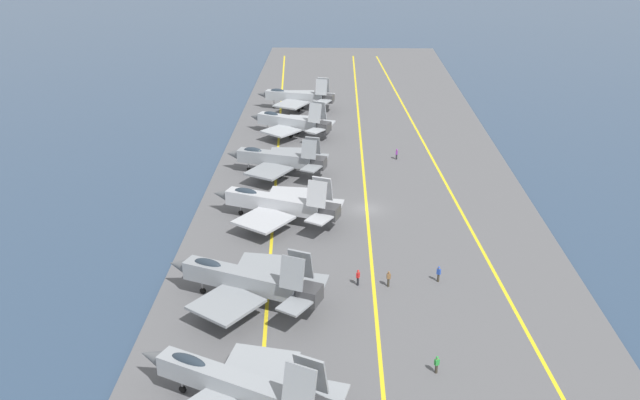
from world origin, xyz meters
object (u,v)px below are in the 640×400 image
crew_purple_vest (397,154)px  crew_green_vest (437,364)px  crew_blue_vest (439,273)px  parked_jet_sixth (296,96)px  parked_jet_nearest (237,385)px  crew_brown_vest (389,278)px  parked_jet_fifth (290,122)px  parked_jet_third (276,203)px  parked_jet_second (244,280)px  crew_red_vest (358,277)px  parked_jet_fourth (277,159)px

crew_purple_vest → crew_green_vest: bearing=179.3°
crew_blue_vest → parked_jet_sixth: bearing=16.2°
parked_jet_nearest → crew_brown_vest: size_ratio=9.67×
parked_jet_sixth → crew_green_vest: bearing=-168.3°
parked_jet_fifth → crew_blue_vest: 51.28m
parked_jet_nearest → parked_jet_third: parked_jet_nearest is taller
parked_jet_second → crew_red_vest: parked_jet_second is taller
parked_jet_second → parked_jet_sixth: parked_jet_second is taller
parked_jet_third → crew_blue_vest: bearing=-128.1°
crew_green_vest → crew_blue_vest: crew_blue_vest is taller
parked_jet_fourth → parked_jet_sixth: bearing=-1.4°
parked_jet_fourth → parked_jet_sixth: parked_jet_sixth is taller
crew_red_vest → crew_blue_vest: bearing=-83.4°
parked_jet_fifth → parked_jet_third: bearing=-179.1°
parked_jet_third → crew_red_vest: bearing=-147.4°
parked_jet_sixth → crew_brown_vest: (-64.15, -13.10, -1.64)m
parked_jet_second → crew_purple_vest: size_ratio=9.68×
parked_jet_third → crew_green_vest: 33.07m
parked_jet_second → parked_jet_third: 18.85m
parked_jet_second → crew_green_vest: size_ratio=9.86×
crew_brown_vest → crew_green_vest: 14.14m
parked_jet_nearest → crew_purple_vest: (56.64, -16.50, -1.65)m
crew_purple_vest → crew_red_vest: (-37.45, 6.83, 0.05)m
crew_purple_vest → crew_brown_vest: size_ratio=0.95×
parked_jet_nearest → crew_red_vest: parked_jet_nearest is taller
parked_jet_sixth → crew_blue_vest: (-63.01, -18.33, -1.65)m
parked_jet_nearest → parked_jet_second: 15.51m
crew_brown_vest → parked_jet_fourth: bearing=24.3°
parked_jet_fifth → crew_red_vest: size_ratio=8.46×
parked_jet_second → crew_red_vest: (3.74, -11.08, -1.69)m
parked_jet_fifth → crew_red_vest: bearing=-168.2°
parked_jet_nearest → crew_red_vest: size_ratio=9.68×
crew_green_vest → crew_blue_vest: 15.09m
parked_jet_sixth → parked_jet_nearest: bearing=-179.8°
parked_jet_fourth → parked_jet_fifth: parked_jet_fifth is taller
parked_jet_nearest → crew_brown_vest: (19.02, -12.77, -1.60)m
parked_jet_fourth → crew_brown_vest: size_ratio=8.50×
parked_jet_fourth → crew_purple_vest: bearing=-69.0°
crew_red_vest → crew_blue_vest: size_ratio=1.00×
parked_jet_fifth → parked_jet_sixth: (15.20, -0.16, 0.31)m
parked_jet_third → crew_red_vest: parked_jet_third is taller
crew_purple_vest → parked_jet_nearest: bearing=163.8°
crew_red_vest → crew_brown_vest: size_ratio=1.00×
parked_jet_third → crew_green_vest: size_ratio=10.06×
crew_purple_vest → parked_jet_second: bearing=156.5°
parked_jet_third → crew_brown_vest: (-15.22, -12.71, -1.42)m
crew_green_vest → parked_jet_nearest: bearing=108.2°
parked_jet_fourth → crew_blue_vest: parked_jet_fourth is taller
parked_jet_second → crew_blue_vest: 20.04m
parked_jet_sixth → parked_jet_fourth: bearing=178.6°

